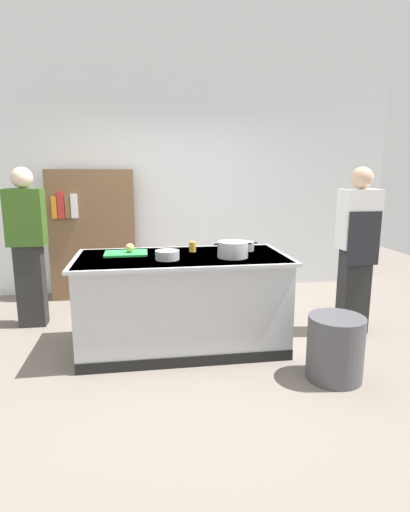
# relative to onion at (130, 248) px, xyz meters

# --- Properties ---
(ground_plane) EXTENTS (10.00, 10.00, 0.00)m
(ground_plane) POSITION_rel_onion_xyz_m (0.48, -0.15, -0.96)
(ground_plane) COLOR slate
(back_wall) EXTENTS (6.40, 0.12, 3.00)m
(back_wall) POSITION_rel_onion_xyz_m (0.48, 1.95, 0.54)
(back_wall) COLOR silver
(back_wall) RESTS_ON ground_plane
(counter_island) EXTENTS (1.98, 0.98, 0.90)m
(counter_island) POSITION_rel_onion_xyz_m (0.48, -0.15, -0.50)
(counter_island) COLOR #B7BABF
(counter_island) RESTS_ON ground_plane
(cutting_board) EXTENTS (0.40, 0.28, 0.02)m
(cutting_board) POSITION_rel_onion_xyz_m (-0.04, 0.00, -0.05)
(cutting_board) COLOR green
(cutting_board) RESTS_ON counter_island
(onion) EXTENTS (0.09, 0.09, 0.09)m
(onion) POSITION_rel_onion_xyz_m (0.00, 0.00, 0.00)
(onion) COLOR tan
(onion) RESTS_ON cutting_board
(stock_pot) EXTENTS (0.35, 0.28, 0.15)m
(stock_pot) POSITION_rel_onion_xyz_m (0.93, -0.28, 0.01)
(stock_pot) COLOR #B7BABF
(stock_pot) RESTS_ON counter_island
(sauce_pan) EXTENTS (0.23, 0.16, 0.09)m
(sauce_pan) POSITION_rel_onion_xyz_m (1.13, 0.02, -0.02)
(sauce_pan) COLOR #99999E
(sauce_pan) RESTS_ON counter_island
(mixing_bowl) EXTENTS (0.22, 0.22, 0.08)m
(mixing_bowl) POSITION_rel_onion_xyz_m (0.34, -0.29, -0.02)
(mixing_bowl) COLOR #B7BABF
(mixing_bowl) RESTS_ON counter_island
(juice_cup) EXTENTS (0.07, 0.07, 0.10)m
(juice_cup) POSITION_rel_onion_xyz_m (0.60, 0.03, -0.01)
(juice_cup) COLOR yellow
(juice_cup) RESTS_ON counter_island
(trash_bin) EXTENTS (0.45, 0.45, 0.53)m
(trash_bin) POSITION_rel_onion_xyz_m (1.65, -0.96, -0.70)
(trash_bin) COLOR #4C4C51
(trash_bin) RESTS_ON ground_plane
(person_chef) EXTENTS (0.38, 0.25, 1.72)m
(person_chef) POSITION_rel_onion_xyz_m (2.29, -0.04, -0.05)
(person_chef) COLOR #252525
(person_chef) RESTS_ON ground_plane
(person_guest) EXTENTS (0.38, 0.24, 1.72)m
(person_guest) POSITION_rel_onion_xyz_m (-1.10, 0.67, -0.05)
(person_guest) COLOR #292929
(person_guest) RESTS_ON ground_plane
(bookshelf) EXTENTS (1.10, 0.31, 1.70)m
(bookshelf) POSITION_rel_onion_xyz_m (-0.53, 1.65, -0.11)
(bookshelf) COLOR brown
(bookshelf) RESTS_ON ground_plane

